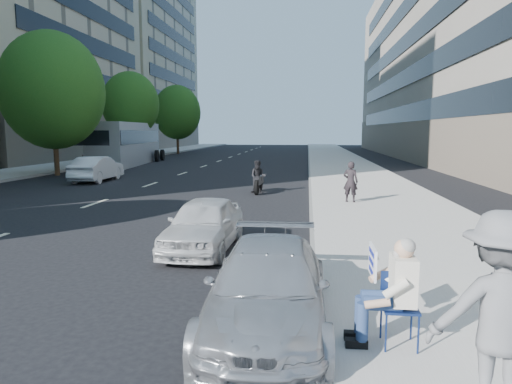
# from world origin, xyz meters

# --- Properties ---
(ground) EXTENTS (160.00, 160.00, 0.00)m
(ground) POSITION_xyz_m (0.00, 0.00, 0.00)
(ground) COLOR black
(ground) RESTS_ON ground
(near_sidewalk) EXTENTS (5.00, 120.00, 0.15)m
(near_sidewalk) POSITION_xyz_m (4.00, 20.00, 0.07)
(near_sidewalk) COLOR #A8A49D
(near_sidewalk) RESTS_ON ground
(far_sidewalk) EXTENTS (4.50, 120.00, 0.15)m
(far_sidewalk) POSITION_xyz_m (-16.75, 20.00, 0.07)
(far_sidewalk) COLOR #A8A49D
(far_sidewalk) RESTS_ON ground
(far_bldg_north) EXTENTS (22.00, 28.00, 28.00)m
(far_bldg_north) POSITION_xyz_m (-30.00, 62.00, 14.00)
(far_bldg_north) COLOR #B9A98A
(far_bldg_north) RESTS_ON ground
(near_building) EXTENTS (14.00, 70.00, 20.00)m
(near_building) POSITION_xyz_m (17.00, 32.00, 10.00)
(near_building) COLOR gray
(near_building) RESTS_ON ground
(tree_far_c) EXTENTS (6.00, 6.00, 8.47)m
(tree_far_c) POSITION_xyz_m (-13.70, 18.00, 5.02)
(tree_far_c) COLOR #382616
(tree_far_c) RESTS_ON ground
(tree_far_d) EXTENTS (4.80, 4.80, 7.65)m
(tree_far_d) POSITION_xyz_m (-13.70, 30.00, 4.89)
(tree_far_d) COLOR #382616
(tree_far_d) RESTS_ON ground
(tree_far_e) EXTENTS (5.40, 5.40, 7.89)m
(tree_far_e) POSITION_xyz_m (-13.70, 44.00, 4.78)
(tree_far_e) COLOR #382616
(tree_far_e) RESTS_ON ground
(seated_protester) EXTENTS (0.83, 1.11, 1.31)m
(seated_protester) POSITION_xyz_m (2.30, -2.61, 0.87)
(seated_protester) COLOR navy
(seated_protester) RESTS_ON near_sidewalk
(jogger) EXTENTS (1.26, 0.80, 1.85)m
(jogger) POSITION_xyz_m (3.01, -3.87, 1.08)
(jogger) COLOR slate
(jogger) RESTS_ON near_sidewalk
(pedestrian_woman) EXTENTS (0.61, 0.49, 1.46)m
(pedestrian_woman) POSITION_xyz_m (2.85, 8.49, 0.88)
(pedestrian_woman) COLOR black
(pedestrian_woman) RESTS_ON near_sidewalk
(parked_sedan) EXTENTS (1.67, 3.96, 1.14)m
(parked_sedan) POSITION_xyz_m (0.80, -2.00, 0.57)
(parked_sedan) COLOR #A0A3A7
(parked_sedan) RESTS_ON ground
(white_sedan_near) EXTENTS (1.49, 3.50, 1.18)m
(white_sedan_near) POSITION_xyz_m (-1.00, 2.00, 0.59)
(white_sedan_near) COLOR silver
(white_sedan_near) RESTS_ON ground
(white_sedan_mid) EXTENTS (1.50, 4.07, 1.33)m
(white_sedan_mid) POSITION_xyz_m (-9.85, 15.23, 0.67)
(white_sedan_mid) COLOR silver
(white_sedan_mid) RESTS_ON ground
(motorcycle) EXTENTS (0.74, 2.05, 1.42)m
(motorcycle) POSITION_xyz_m (-0.79, 11.59, 0.64)
(motorcycle) COLOR black
(motorcycle) RESTS_ON ground
(bus) EXTENTS (3.83, 12.28, 3.30)m
(bus) POSITION_xyz_m (-13.00, 27.18, 1.64)
(bus) COLOR gray
(bus) RESTS_ON ground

